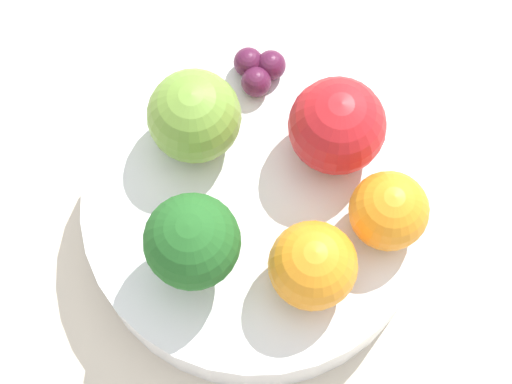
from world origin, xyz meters
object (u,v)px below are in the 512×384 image
at_px(orange_back, 389,211).
at_px(apple_green, 198,114).
at_px(broccoli, 192,242).
at_px(apple_red, 337,126).
at_px(bowl, 256,211).
at_px(orange_front, 313,266).
at_px(grape_cluster, 259,70).

bearing_deg(orange_back, apple_green, 20.20).
bearing_deg(broccoli, apple_green, -41.69).
relative_size(apple_red, orange_back, 1.26).
relative_size(bowl, apple_green, 3.77).
height_order(apple_red, orange_back, apple_red).
xyz_separation_m(bowl, orange_front, (-0.05, 0.01, 0.04)).
bearing_deg(orange_front, apple_green, -5.97).
height_order(apple_red, orange_front, apple_red).
bearing_deg(orange_back, apple_red, -12.38).
bearing_deg(grape_cluster, orange_front, 151.23).
distance_m(broccoli, orange_back, 0.11).
relative_size(apple_red, apple_green, 1.03).
distance_m(apple_green, orange_front, 0.11).
xyz_separation_m(bowl, apple_green, (0.05, -0.00, 0.05)).
bearing_deg(orange_front, apple_red, -52.29).
distance_m(bowl, grape_cluster, 0.08).
height_order(bowl, grape_cluster, grape_cluster).
bearing_deg(orange_front, bowl, -9.03).
height_order(bowl, apple_green, apple_green).
relative_size(broccoli, apple_red, 1.13).
relative_size(orange_front, orange_back, 1.09).
height_order(bowl, apple_red, apple_red).
relative_size(apple_green, orange_back, 1.22).
xyz_separation_m(orange_back, grape_cluster, (0.12, -0.01, -0.01)).
bearing_deg(orange_front, broccoli, 40.17).
relative_size(broccoli, grape_cluster, 1.93).
xyz_separation_m(bowl, orange_back, (-0.06, -0.04, 0.04)).
bearing_deg(broccoli, orange_back, -119.58).
height_order(bowl, broccoli, broccoli).
bearing_deg(apple_green, broccoli, 138.31).
bearing_deg(bowl, orange_back, -143.78).
bearing_deg(apple_red, orange_front, 127.71).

